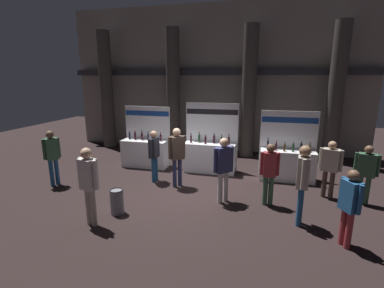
# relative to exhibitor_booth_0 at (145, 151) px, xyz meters

# --- Properties ---
(ground_plane) EXTENTS (26.35, 26.35, 0.00)m
(ground_plane) POSITION_rel_exhibitor_booth_0_xyz_m (1.93, -1.86, -0.59)
(ground_plane) COLOR black
(hall_colonnade) EXTENTS (13.17, 1.18, 6.29)m
(hall_colonnade) POSITION_rel_exhibitor_booth_0_xyz_m (1.93, 3.03, 2.43)
(hall_colonnade) COLOR gray
(hall_colonnade) RESTS_ON ground_plane
(exhibitor_booth_0) EXTENTS (1.76, 0.66, 2.21)m
(exhibitor_booth_0) POSITION_rel_exhibitor_booth_0_xyz_m (0.00, 0.00, 0.00)
(exhibitor_booth_0) COLOR white
(exhibitor_booth_0) RESTS_ON ground_plane
(exhibitor_booth_1) EXTENTS (1.86, 0.66, 2.38)m
(exhibitor_booth_1) POSITION_rel_exhibitor_booth_0_xyz_m (2.43, 0.01, 0.03)
(exhibitor_booth_1) COLOR white
(exhibitor_booth_1) RESTS_ON ground_plane
(exhibitor_booth_2) EXTENTS (1.78, 0.66, 2.21)m
(exhibitor_booth_2) POSITION_rel_exhibitor_booth_0_xyz_m (5.00, -0.18, -0.01)
(exhibitor_booth_2) COLOR white
(exhibitor_booth_2) RESTS_ON ground_plane
(trash_bin) EXTENTS (0.33, 0.33, 0.62)m
(trash_bin) POSITION_rel_exhibitor_booth_0_xyz_m (0.84, -3.65, -0.28)
(trash_bin) COLOR slate
(trash_bin) RESTS_ON ground_plane
(visitor_0) EXTENTS (0.46, 0.46, 1.80)m
(visitor_0) POSITION_rel_exhibitor_booth_0_xyz_m (1.74, -1.61, 0.51)
(visitor_0) COLOR navy
(visitor_0) RESTS_ON ground_plane
(visitor_1) EXTENTS (0.28, 0.48, 1.84)m
(visitor_1) POSITION_rel_exhibitor_booth_0_xyz_m (5.08, -3.11, 0.51)
(visitor_1) COLOR navy
(visitor_1) RESTS_ON ground_plane
(visitor_2) EXTENTS (0.57, 0.34, 1.57)m
(visitor_2) POSITION_rel_exhibitor_booth_0_xyz_m (6.81, -1.56, 0.35)
(visitor_2) COLOR #33563D
(visitor_2) RESTS_ON ground_plane
(visitor_3) EXTENTS (0.48, 0.47, 1.75)m
(visitor_3) POSITION_rel_exhibitor_booth_0_xyz_m (3.24, -2.37, 0.47)
(visitor_3) COLOR silver
(visitor_3) RESTS_ON ground_plane
(visitor_4) EXTENTS (0.52, 0.34, 1.79)m
(visitor_4) POSITION_rel_exhibitor_booth_0_xyz_m (0.56, -4.29, 0.49)
(visitor_4) COLOR #ADA393
(visitor_4) RESTS_ON ground_plane
(visitor_5) EXTENTS (0.48, 0.25, 1.64)m
(visitor_5) POSITION_rel_exhibitor_booth_0_xyz_m (4.40, -2.25, 0.37)
(visitor_5) COLOR #33563D
(visitor_5) RESTS_ON ground_plane
(visitor_6) EXTENTS (0.24, 0.54, 1.64)m
(visitor_6) POSITION_rel_exhibitor_booth_0_xyz_m (0.92, -1.38, 0.38)
(visitor_6) COLOR navy
(visitor_6) RESTS_ON ground_plane
(visitor_7) EXTENTS (0.39, 0.43, 1.71)m
(visitor_7) POSITION_rel_exhibitor_booth_0_xyz_m (-1.94, -2.45, 0.43)
(visitor_7) COLOR navy
(visitor_7) RESTS_ON ground_plane
(visitor_8) EXTENTS (0.37, 0.48, 1.58)m
(visitor_8) POSITION_rel_exhibitor_booth_0_xyz_m (5.86, -3.77, 0.34)
(visitor_8) COLOR maroon
(visitor_8) RESTS_ON ground_plane
(visitor_9) EXTENTS (0.56, 0.39, 1.60)m
(visitor_9) POSITION_rel_exhibitor_booth_0_xyz_m (6.00, -1.37, 0.38)
(visitor_9) COLOR #47382D
(visitor_9) RESTS_ON ground_plane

